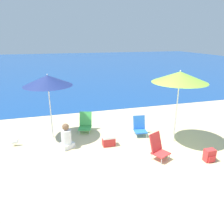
% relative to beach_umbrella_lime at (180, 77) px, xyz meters
% --- Properties ---
extents(ground_plane, '(60.00, 60.00, 0.00)m').
position_rel_beach_umbrella_lime_xyz_m(ground_plane, '(-2.20, -1.42, -2.20)').
color(ground_plane, beige).
extents(sea_water, '(60.00, 40.00, 0.01)m').
position_rel_beach_umbrella_lime_xyz_m(sea_water, '(-2.20, 23.82, -2.20)').
color(sea_water, '#19478C').
rests_on(sea_water, ground).
extents(beach_umbrella_lime, '(1.75, 1.75, 2.42)m').
position_rel_beach_umbrella_lime_xyz_m(beach_umbrella_lime, '(0.00, 0.00, 0.00)').
color(beach_umbrella_lime, white).
rests_on(beach_umbrella_lime, ground).
extents(beach_umbrella_navy, '(1.62, 1.62, 2.25)m').
position_rel_beach_umbrella_lime_xyz_m(beach_umbrella_navy, '(-3.97, 1.46, -0.17)').
color(beach_umbrella_navy, white).
rests_on(beach_umbrella_navy, ground).
extents(beach_chair_red, '(0.61, 0.65, 0.76)m').
position_rel_beach_umbrella_lime_xyz_m(beach_chair_red, '(-1.05, -0.85, -1.84)').
color(beach_chair_red, silver).
rests_on(beach_chair_red, ground).
extents(beach_chair_blue, '(0.50, 0.57, 0.69)m').
position_rel_beach_umbrella_lime_xyz_m(beach_chair_blue, '(-0.92, 0.82, -1.89)').
color(beach_chair_blue, silver).
rests_on(beach_chair_blue, ground).
extents(beach_chair_green, '(0.61, 0.69, 0.71)m').
position_rel_beach_umbrella_lime_xyz_m(beach_chair_green, '(-2.76, 1.69, -1.89)').
color(beach_chair_green, silver).
rests_on(beach_chair_green, ground).
extents(person_seated_near, '(0.54, 0.51, 0.83)m').
position_rel_beach_umbrella_lime_xyz_m(person_seated_near, '(-3.55, 0.53, -1.87)').
color(person_seated_near, silver).
rests_on(person_seated_near, ground).
extents(backpack_red, '(0.30, 0.23, 0.37)m').
position_rel_beach_umbrella_lime_xyz_m(backpack_red, '(0.31, -1.41, -2.02)').
color(backpack_red, red).
rests_on(backpack_red, ground).
extents(cooler_box, '(0.41, 0.27, 0.35)m').
position_rel_beach_umbrella_lime_xyz_m(cooler_box, '(-2.22, 0.30, -2.03)').
color(cooler_box, '#B72828').
rests_on(cooler_box, ground).
extents(seagull, '(0.27, 0.11, 0.23)m').
position_rel_beach_umbrella_lime_xyz_m(seagull, '(-5.18, 1.12, -2.07)').
color(seagull, gold).
rests_on(seagull, ground).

